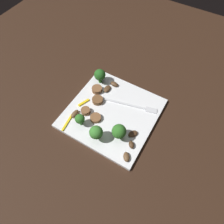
% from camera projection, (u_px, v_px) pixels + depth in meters
% --- Properties ---
extents(ground_plane, '(1.40, 1.40, 0.00)m').
position_uv_depth(ground_plane, '(112.00, 114.00, 0.63)').
color(ground_plane, black).
extents(plate, '(0.26, 0.26, 0.01)m').
position_uv_depth(plate, '(112.00, 113.00, 0.62)').
color(plate, white).
rests_on(plate, ground_plane).
extents(fork, '(0.18, 0.06, 0.00)m').
position_uv_depth(fork, '(133.00, 106.00, 0.63)').
color(fork, silver).
rests_on(fork, plate).
extents(broccoli_floret_0, '(0.04, 0.04, 0.06)m').
position_uv_depth(broccoli_floret_0, '(119.00, 131.00, 0.54)').
color(broccoli_floret_0, '#347525').
rests_on(broccoli_floret_0, plate).
extents(broccoli_floret_1, '(0.03, 0.03, 0.04)m').
position_uv_depth(broccoli_floret_1, '(80.00, 119.00, 0.57)').
color(broccoli_floret_1, '#347525').
rests_on(broccoli_floret_1, plate).
extents(broccoli_floret_2, '(0.04, 0.04, 0.06)m').
position_uv_depth(broccoli_floret_2, '(96.00, 132.00, 0.54)').
color(broccoli_floret_2, '#408630').
rests_on(broccoli_floret_2, plate).
extents(broccoli_floret_3, '(0.04, 0.04, 0.05)m').
position_uv_depth(broccoli_floret_3, '(100.00, 75.00, 0.66)').
color(broccoli_floret_3, '#296420').
rests_on(broccoli_floret_3, plate).
extents(sausage_slice_0, '(0.05, 0.05, 0.02)m').
position_uv_depth(sausage_slice_0, '(97.00, 89.00, 0.66)').
color(sausage_slice_0, brown).
rests_on(sausage_slice_0, plate).
extents(sausage_slice_1, '(0.04, 0.04, 0.01)m').
position_uv_depth(sausage_slice_1, '(96.00, 118.00, 0.60)').
color(sausage_slice_1, brown).
rests_on(sausage_slice_1, plate).
extents(sausage_slice_2, '(0.05, 0.05, 0.01)m').
position_uv_depth(sausage_slice_2, '(98.00, 100.00, 0.63)').
color(sausage_slice_2, brown).
rests_on(sausage_slice_2, plate).
extents(sausage_slice_3, '(0.03, 0.03, 0.02)m').
position_uv_depth(sausage_slice_3, '(86.00, 111.00, 0.61)').
color(sausage_slice_3, brown).
rests_on(sausage_slice_3, plate).
extents(mushroom_0, '(0.03, 0.03, 0.01)m').
position_uv_depth(mushroom_0, '(133.00, 134.00, 0.57)').
color(mushroom_0, '#422B19').
rests_on(mushroom_0, plate).
extents(mushroom_1, '(0.02, 0.03, 0.01)m').
position_uv_depth(mushroom_1, '(107.00, 89.00, 0.66)').
color(mushroom_1, '#4C331E').
rests_on(mushroom_1, plate).
extents(mushroom_2, '(0.03, 0.03, 0.01)m').
position_uv_depth(mushroom_2, '(126.00, 157.00, 0.54)').
color(mushroom_2, brown).
rests_on(mushroom_2, plate).
extents(mushroom_3, '(0.02, 0.03, 0.01)m').
position_uv_depth(mushroom_3, '(75.00, 114.00, 0.61)').
color(mushroom_3, brown).
rests_on(mushroom_3, plate).
extents(mushroom_4, '(0.03, 0.02, 0.01)m').
position_uv_depth(mushroom_4, '(114.00, 84.00, 0.67)').
color(mushroom_4, '#4C331E').
rests_on(mushroom_4, plate).
extents(mushroom_5, '(0.03, 0.03, 0.01)m').
position_uv_depth(mushroom_5, '(131.00, 145.00, 0.55)').
color(mushroom_5, '#422B19').
rests_on(mushroom_5, plate).
extents(pepper_strip_0, '(0.02, 0.04, 0.00)m').
position_uv_depth(pepper_strip_0, '(84.00, 103.00, 0.63)').
color(pepper_strip_0, yellow).
rests_on(pepper_strip_0, plate).
extents(pepper_strip_3, '(0.01, 0.06, 0.00)m').
position_uv_depth(pepper_strip_3, '(67.00, 122.00, 0.60)').
color(pepper_strip_3, yellow).
rests_on(pepper_strip_3, plate).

